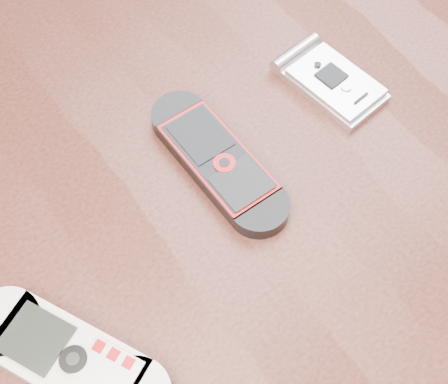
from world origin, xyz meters
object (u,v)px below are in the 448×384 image
(table, at_px, (219,261))
(nokia_black_red, at_px, (217,160))
(nokia_white, at_px, (69,359))
(motorola_razr, at_px, (333,82))

(table, relative_size, nokia_black_red, 8.16)
(table, distance_m, nokia_white, 0.19)
(table, relative_size, motorola_razr, 12.69)
(nokia_black_red, bearing_deg, table, -124.50)
(table, bearing_deg, motorola_razr, 13.20)
(nokia_white, xyz_separation_m, nokia_black_red, (0.17, 0.07, -0.00))
(table, height_order, motorola_razr, motorola_razr)
(nokia_white, distance_m, motorola_razr, 0.30)
(table, height_order, nokia_black_red, nokia_black_red)
(nokia_white, xyz_separation_m, motorola_razr, (0.29, 0.07, -0.00))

